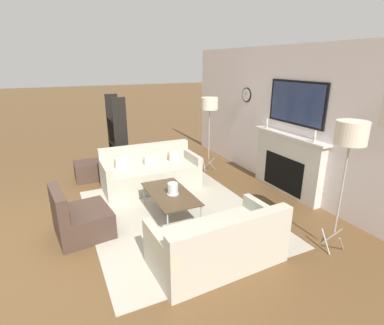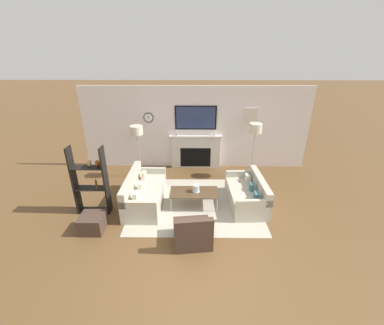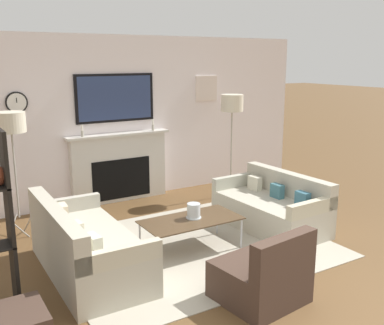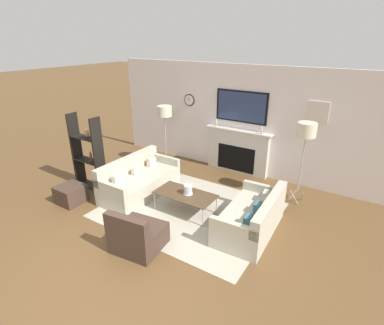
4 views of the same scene
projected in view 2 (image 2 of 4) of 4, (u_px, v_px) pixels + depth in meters
The scene contains 12 objects.
ground_plane at pixel (196, 263), 4.89m from camera, with size 60.00×60.00×0.00m, color brown.
fireplace_wall at pixel (196, 132), 8.41m from camera, with size 7.36×0.28×2.70m.
area_rug at pixel (196, 203), 6.76m from camera, with size 3.30×2.68×0.01m.
couch_left at pixel (144, 194), 6.65m from camera, with size 0.87×1.86×0.81m.
couch_right at pixel (248, 195), 6.63m from camera, with size 0.91×1.64×0.75m.
armchair at pixel (193, 233), 5.31m from camera, with size 0.85×0.82×0.76m.
coffee_table at pixel (194, 193), 6.52m from camera, with size 1.22×0.61×0.41m.
hurricane_candle at pixel (196, 189), 6.50m from camera, with size 0.19×0.19×0.19m.
floor_lamp_left at pixel (137, 131), 7.56m from camera, with size 0.37×0.37×1.67m.
floor_lamp_right at pixel (256, 129), 7.50m from camera, with size 0.37×0.37×1.75m.
shelf_unit at pixel (91, 180), 6.10m from camera, with size 0.80×0.28×1.72m.
ottoman at pixel (93, 223), 5.71m from camera, with size 0.52×0.52×0.38m.
Camera 2 is at (-0.04, -3.67, 3.76)m, focal length 24.00 mm.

